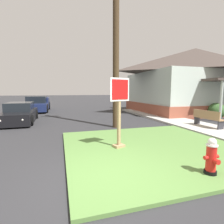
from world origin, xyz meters
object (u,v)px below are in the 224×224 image
Objects in this scene: stop_sign at (119,114)px; pickup_truck_navy at (38,105)px; parked_sedan_black at (20,114)px; fire_hydrant at (211,157)px; street_bench at (207,118)px; utility_pole at (116,30)px; manhole_cover at (83,143)px.

stop_sign reaches higher than pickup_truck_navy.
parked_sedan_black is 0.88× the size of pickup_truck_navy.
fire_hydrant is 0.19× the size of parked_sedan_black.
street_bench is (9.80, -4.99, 0.05)m from parked_sedan_black.
street_bench is 0.17× the size of utility_pole.
utility_pole is (1.01, 3.52, 3.85)m from stop_sign.
pickup_truck_navy reaches higher than manhole_cover.
fire_hydrant reaches higher than manhole_cover.
fire_hydrant is 0.17× the size of pickup_truck_navy.
stop_sign reaches higher than street_bench.
manhole_cover is at bearing -130.50° from utility_pole.
parked_sedan_black is at bearing 122.60° from stop_sign.
manhole_cover is at bearing -60.60° from parked_sedan_black.
parked_sedan_black is at bearing 148.63° from utility_pole.
fire_hydrant is at bearing -70.83° from pickup_truck_navy.
street_bench is (5.47, 1.78, -0.64)m from stop_sign.
manhole_cover is 0.42× the size of street_bench.
stop_sign is 0.52× the size of parked_sedan_black.
fire_hydrant is at bearing -60.28° from stop_sign.
utility_pole is at bearing -31.37° from parked_sedan_black.
parked_sedan_black is 7.73m from utility_pole.
utility_pole is (-4.46, 1.74, 4.49)m from street_bench.
utility_pole reaches higher than stop_sign.
street_bench reaches higher than fire_hydrant.
parked_sedan_black is at bearing 121.85° from fire_hydrant.
parked_sedan_black is (-3.23, 5.73, 0.53)m from manhole_cover.
stop_sign is at bearing -73.00° from pickup_truck_navy.
pickup_truck_navy is (0.37, 6.18, 0.07)m from parked_sedan_black.
street_bench is (9.43, -11.17, -0.03)m from pickup_truck_navy.
street_bench is at bearing 45.93° from fire_hydrant.
manhole_cover is at bearing -76.51° from pickup_truck_navy.
manhole_cover is 6.64m from street_bench.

